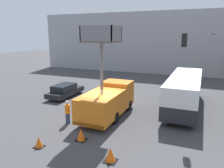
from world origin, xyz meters
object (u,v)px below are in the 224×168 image
road_worker_near_truck (67,112)px  traffic_cone_mid_road (81,135)px  traffic_cone_near_truck (39,142)px  parked_car_curbside (65,90)px  traffic_cone_far_side (110,155)px  road_worker_directing (166,112)px  utility_truck (108,99)px  city_bus (185,89)px  traffic_light_pole (221,65)px

road_worker_near_truck → traffic_cone_mid_road: road_worker_near_truck is taller
traffic_cone_near_truck → parked_car_curbside: parked_car_curbside is taller
parked_car_curbside → traffic_cone_mid_road: bearing=-50.0°
traffic_cone_far_side → road_worker_near_truck: bearing=145.5°
road_worker_directing → utility_truck: bearing=35.6°
city_bus → traffic_light_pole: bearing=-146.3°
utility_truck → traffic_cone_near_truck: 6.46m
traffic_cone_mid_road → road_worker_near_truck: bearing=139.8°
city_bus → parked_car_curbside: size_ratio=2.21×
city_bus → road_worker_directing: 4.50m
traffic_light_pole → city_bus: bearing=118.3°
city_bus → traffic_light_pole: size_ratio=1.50×
utility_truck → road_worker_near_truck: utility_truck is taller
city_bus → parked_car_curbside: 12.13m
utility_truck → traffic_cone_mid_road: utility_truck is taller
road_worker_directing → city_bus: bearing=-70.0°
road_worker_near_truck → traffic_cone_far_side: bearing=40.1°
city_bus → traffic_cone_near_truck: size_ratio=15.80×
road_worker_directing → traffic_cone_mid_road: 6.52m
traffic_cone_far_side → utility_truck: bearing=115.2°
traffic_light_pole → traffic_cone_near_truck: bearing=-146.8°
traffic_light_pole → traffic_cone_far_side: bearing=-130.5°
utility_truck → parked_car_curbside: size_ratio=1.53×
road_worker_near_truck → traffic_cone_far_side: size_ratio=2.27×
city_bus → utility_truck: bearing=135.5°
traffic_cone_far_side → traffic_cone_near_truck: bearing=-176.6°
city_bus → traffic_cone_near_truck: city_bus is taller
traffic_light_pole → parked_car_curbside: size_ratio=1.48×
road_worker_near_truck → traffic_cone_mid_road: (2.27, -1.92, -0.53)m
traffic_cone_near_truck → road_worker_directing: bearing=45.1°
traffic_cone_far_side → traffic_light_pole: bearing=49.5°
utility_truck → traffic_cone_far_side: size_ratio=9.04×
traffic_cone_mid_road → parked_car_curbside: (-6.62, 7.89, 0.35)m
city_bus → road_worker_near_truck: (-7.69, -7.08, -0.85)m
road_worker_near_truck → city_bus: bearing=117.3°
utility_truck → traffic_light_pole: (7.89, 0.22, 3.11)m
utility_truck → traffic_light_pole: 8.48m
city_bus → traffic_cone_far_side: bearing=170.6°
road_worker_near_truck → parked_car_curbside: road_worker_near_truck is taller
traffic_light_pole → traffic_cone_far_side: size_ratio=8.75×
traffic_cone_mid_road → traffic_light_pole: bearing=30.4°
traffic_cone_far_side → parked_car_curbside: 13.17m
traffic_cone_near_truck → traffic_cone_far_side: bearing=3.4°
traffic_cone_mid_road → parked_car_curbside: bearing=130.0°
road_worker_directing → parked_car_curbside: size_ratio=0.39×
traffic_light_pole → road_worker_near_truck: traffic_light_pole is taller
road_worker_directing → traffic_cone_near_truck: 9.05m
road_worker_near_truck → parked_car_curbside: bearing=-159.3°
road_worker_directing → traffic_cone_mid_road: (-4.52, -4.67, -0.55)m
utility_truck → road_worker_near_truck: 3.34m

